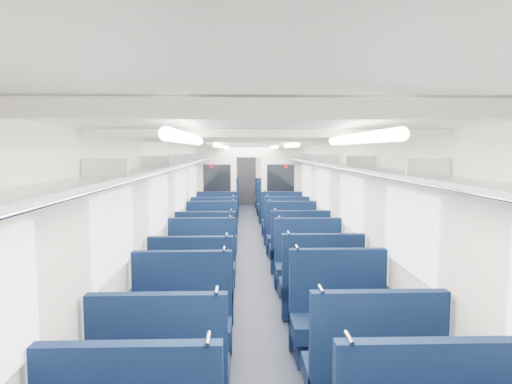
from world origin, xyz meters
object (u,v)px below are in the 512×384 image
end_door (246,180)px  seat_10 (201,269)px  seat_21 (276,211)px  seat_26 (225,199)px  seat_7 (340,324)px  seat_13 (299,252)px  seat_6 (181,328)px  seat_15 (292,239)px  seat_27 (269,199)px  seat_9 (321,290)px  seat_19 (282,222)px  seat_25 (271,203)px  seat_8 (193,294)px  seat_23 (273,206)px  seat_24 (224,202)px  seat_14 (211,239)px  seat_17 (286,229)px  seat_11 (309,269)px  bulkhead (249,185)px  seat_16 (214,230)px  seat_12 (206,254)px  seat_22 (222,207)px  seat_5 (372,380)px  seat_18 (217,222)px  seat_20 (221,212)px  seat_4 (162,384)px

end_door → seat_10: 11.49m
seat_21 → seat_26: 3.92m
seat_7 → seat_21: size_ratio=1.00×
seat_13 → seat_6: bearing=-115.8°
seat_6 → seat_15: same height
seat_7 → seat_27: 12.44m
seat_9 → seat_19: size_ratio=1.00×
end_door → seat_10: bearing=-94.1°
seat_10 → seat_25: same height
seat_8 → seat_23: size_ratio=1.00×
seat_24 → seat_14: bearing=-90.0°
seat_17 → seat_21: same height
seat_11 → seat_17: 3.60m
seat_25 → seat_27: 1.28m
seat_19 → seat_26: (-1.66, 5.64, 0.00)m
bulkhead → seat_24: (-0.83, 3.39, -0.87)m
seat_14 → seat_17: 2.03m
seat_16 → seat_21: (1.66, 3.14, 0.00)m
bulkhead → seat_7: size_ratio=2.40×
bulkhead → seat_9: (0.83, -6.76, -0.87)m
seat_12 → seat_22: same height
seat_12 → seat_27: (1.66, 9.13, 0.00)m
seat_23 → bulkhead: bearing=-110.4°
end_door → seat_16: end_door is taller
seat_6 → seat_7: 1.66m
seat_5 → seat_24: bearing=97.6°
seat_22 → seat_23: bearing=6.0°
end_door → seat_12: end_door is taller
seat_10 → seat_11: 1.66m
bulkhead → seat_15: bulkhead is taller
seat_9 → seat_27: bearing=90.0°
seat_5 → seat_14: size_ratio=1.00×
seat_15 → seat_18: 2.80m
seat_19 → seat_23: 3.36m
seat_16 → seat_9: bearing=-70.1°
seat_20 → seat_11: bearing=-76.0°
seat_4 → seat_18: size_ratio=1.00×
seat_21 → seat_22: bearing=146.5°
seat_6 → seat_14: 4.71m
end_door → seat_22: (-0.83, -3.77, -0.64)m
seat_10 → seat_13: bearing=33.2°
seat_12 → seat_25: bearing=78.1°
seat_6 → bulkhead: bearing=84.1°
seat_26 → seat_19: bearing=-73.6°
seat_27 → seat_21: bearing=-90.0°
seat_12 → seat_15: 2.09m
seat_4 → seat_7: (1.66, 1.19, 0.00)m
seat_4 → seat_27: bearing=83.1°
seat_16 → seat_6: bearing=-90.0°
seat_17 → seat_27: size_ratio=1.00×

